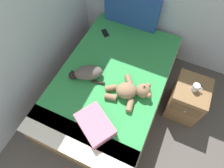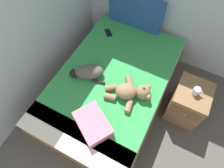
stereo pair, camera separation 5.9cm
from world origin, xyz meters
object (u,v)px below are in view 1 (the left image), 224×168
Objects in this scene: patterned_cushion at (131,11)px; nightstand at (187,99)px; bed at (112,87)px; teddy_bear at (131,91)px; cell_phone at (105,33)px; throw_pillow at (95,125)px; cat at (87,73)px; mug at (196,87)px.

patterned_cushion is 1.40m from nightstand.
teddy_bear reaches higher than bed.
throw_pillow is (0.49, -1.27, 0.05)m from cell_phone.
cat is at bearing -154.41° from bed.
throw_pillow reaches higher than cell_phone.
patterned_cushion reaches higher than cell_phone.
nightstand reaches higher than cell_phone.
throw_pillow is at bearing -68.82° from cell_phone.
nightstand is (0.85, 0.88, -0.32)m from throw_pillow.
cat is at bearing 179.11° from teddy_bear.
teddy_bear is at bearing -68.11° from patterned_cushion.
cell_phone is at bearing 132.22° from teddy_bear.
cat is 1.27m from mug.
mug is at bearing -89.01° from nightstand.
cat is at bearing -163.57° from nightstand.
bed is 0.79m from cell_phone.
nightstand is at bearing 16.43° from cat.
nightstand is 4.69× the size of mug.
cell_phone is 0.39× the size of throw_pillow.
throw_pillow reaches higher than nightstand.
bed is 4.68× the size of cat.
nightstand is (1.34, -0.39, -0.27)m from cell_phone.
patterned_cushion is (-0.13, 0.95, 0.51)m from bed.
mug is (0.65, 0.35, -0.01)m from teddy_bear.
mug is (0.96, 0.22, 0.34)m from bed.
teddy_bear is 0.55m from throw_pillow.
throw_pillow is at bearing -54.35° from cat.
throw_pillow is at bearing -110.97° from teddy_bear.
mug is (1.34, -0.41, 0.06)m from cell_phone.
patterned_cushion is 1.75× the size of cat.
cell_phone is at bearing -127.71° from patterned_cushion.
teddy_bear is at bearing -47.78° from cell_phone.
cat is 2.80× the size of cell_phone.
bed is at bearing -58.08° from cell_phone.
patterned_cushion reaches higher than teddy_bear.
throw_pillow reaches higher than mug.
cat reaches higher than cell_phone.
throw_pillow is at bearing -134.47° from mug.
bed is 0.48m from teddy_bear.
mug is (1.22, 0.34, -0.01)m from cat.
patterned_cushion reaches higher than mug.
patterned_cushion is 4.88× the size of cell_phone.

